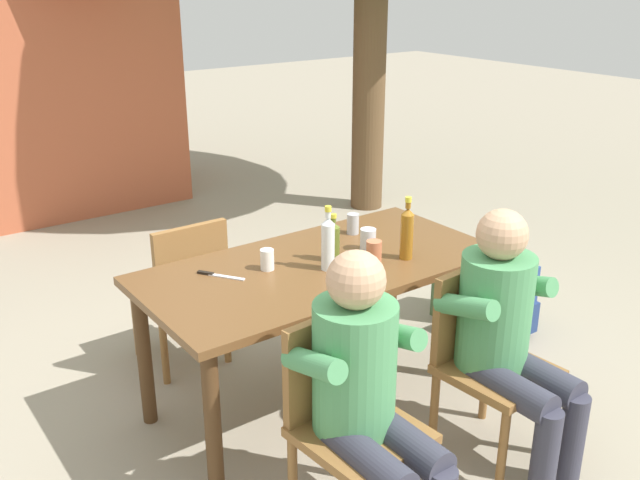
% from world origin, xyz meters
% --- Properties ---
extents(ground_plane, '(24.00, 24.00, 0.00)m').
position_xyz_m(ground_plane, '(0.00, 0.00, 0.00)').
color(ground_plane, gray).
extents(dining_table, '(1.75, 0.86, 0.78)m').
position_xyz_m(dining_table, '(0.00, 0.00, 0.68)').
color(dining_table, brown).
rests_on(dining_table, ground_plane).
extents(chair_near_left, '(0.47, 0.47, 0.87)m').
position_xyz_m(chair_near_left, '(-0.40, -0.73, 0.49)').
color(chair_near_left, olive).
rests_on(chair_near_left, ground_plane).
extents(chair_near_right, '(0.47, 0.47, 0.87)m').
position_xyz_m(chair_near_right, '(0.39, -0.73, 0.49)').
color(chair_near_right, olive).
rests_on(chair_near_right, ground_plane).
extents(chair_far_left, '(0.44, 0.44, 0.87)m').
position_xyz_m(chair_far_left, '(-0.39, 0.73, 0.49)').
color(chair_far_left, olive).
rests_on(chair_far_left, ground_plane).
extents(person_in_white_shirt, '(0.47, 0.61, 1.18)m').
position_xyz_m(person_in_white_shirt, '(-0.39, -0.84, 0.66)').
color(person_in_white_shirt, '#4C935B').
rests_on(person_in_white_shirt, ground_plane).
extents(person_in_plaid_shirt, '(0.47, 0.61, 1.18)m').
position_xyz_m(person_in_plaid_shirt, '(0.39, -0.84, 0.66)').
color(person_in_plaid_shirt, '#4C935B').
rests_on(person_in_plaid_shirt, ground_plane).
extents(bottle_olive, '(0.06, 0.06, 0.24)m').
position_xyz_m(bottle_olive, '(0.07, -0.01, 0.88)').
color(bottle_olive, '#566623').
rests_on(bottle_olive, dining_table).
extents(bottle_clear, '(0.06, 0.06, 0.32)m').
position_xyz_m(bottle_clear, '(-0.01, -0.08, 0.91)').
color(bottle_clear, white).
rests_on(bottle_clear, dining_table).
extents(bottle_amber, '(0.06, 0.06, 0.32)m').
position_xyz_m(bottle_amber, '(0.38, -0.20, 0.91)').
color(bottle_amber, '#996019').
rests_on(bottle_amber, dining_table).
extents(cup_steel, '(0.07, 0.07, 0.11)m').
position_xyz_m(cup_steel, '(0.38, 0.23, 0.83)').
color(cup_steel, '#B2B7BC').
rests_on(cup_steel, dining_table).
extents(cup_white, '(0.06, 0.06, 0.10)m').
position_xyz_m(cup_white, '(-0.25, 0.08, 0.83)').
color(cup_white, white).
rests_on(cup_white, dining_table).
extents(cup_glass, '(0.08, 0.08, 0.11)m').
position_xyz_m(cup_glass, '(0.30, 0.00, 0.83)').
color(cup_glass, silver).
rests_on(cup_glass, dining_table).
extents(cup_terracotta, '(0.08, 0.08, 0.12)m').
position_xyz_m(cup_terracotta, '(0.21, -0.16, 0.83)').
color(cup_terracotta, '#BC6B47').
rests_on(cup_terracotta, dining_table).
extents(table_knife, '(0.15, 0.21, 0.01)m').
position_xyz_m(table_knife, '(-0.48, 0.16, 0.78)').
color(table_knife, silver).
rests_on(table_knife, dining_table).
extents(backpack_by_near_side, '(0.29, 0.25, 0.44)m').
position_xyz_m(backpack_by_near_side, '(1.30, 0.26, 0.21)').
color(backpack_by_near_side, '#47663D').
rests_on(backpack_by_near_side, ground_plane).
extents(backpack_by_far_side, '(0.31, 0.22, 0.44)m').
position_xyz_m(backpack_by_far_side, '(1.35, -0.12, 0.21)').
color(backpack_by_far_side, '#2D4784').
rests_on(backpack_by_far_side, ground_plane).
extents(brick_kiosk, '(2.13, 1.75, 2.61)m').
position_xyz_m(brick_kiosk, '(0.10, 4.30, 1.37)').
color(brick_kiosk, '#B25638').
rests_on(brick_kiosk, ground_plane).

